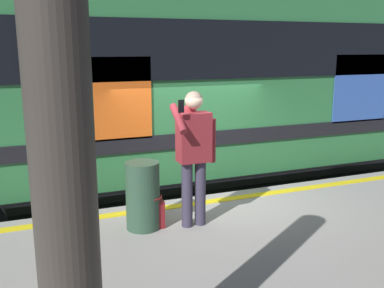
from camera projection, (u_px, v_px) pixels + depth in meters
ground_plane at (200, 247)px, 6.96m from camera, size 26.27×26.27×0.00m
safety_line at (208, 202)px, 6.50m from camera, size 17.16×0.16×0.01m
track_rail_near at (177, 218)px, 7.93m from camera, size 22.76×0.08×0.16m
track_rail_far at (154, 194)px, 9.23m from camera, size 22.76×0.08×0.16m
train_carriage at (215, 73)px, 8.41m from camera, size 13.06×2.82×4.14m
passenger at (194, 148)px, 5.45m from camera, size 0.57×0.55×1.72m
handbag at (150, 213)px, 5.53m from camera, size 0.34×0.31×0.43m
station_column at (63, 165)px, 2.30m from camera, size 0.34×0.34×3.29m
trash_bin at (143, 196)px, 5.49m from camera, size 0.43×0.43×0.86m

